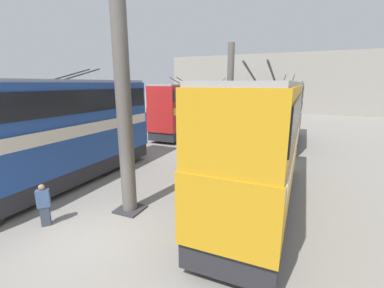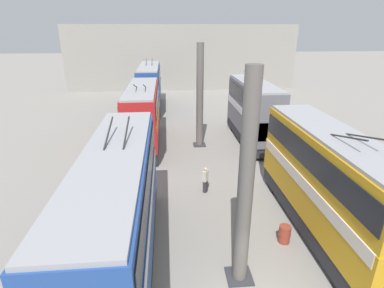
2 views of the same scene
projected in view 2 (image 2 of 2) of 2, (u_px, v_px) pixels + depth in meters
depot_back_wall at (183, 58)px, 46.46m from camera, size 0.50×36.00×9.88m
support_column_near at (245, 189)px, 10.58m from camera, size 1.03×1.03×8.35m
support_column_far at (200, 98)px, 24.12m from camera, size 1.03×1.03×8.35m
bus_left_near at (328, 178)px, 13.85m from camera, size 10.49×2.54×5.70m
bus_left_far at (253, 108)px, 25.50m from camera, size 9.15×2.54×5.79m
bus_right_near at (118, 206)px, 11.53m from camera, size 11.13×2.54×5.81m
bus_right_mid at (143, 113)px, 24.80m from camera, size 9.86×2.54×5.55m
bus_right_far at (150, 84)px, 36.41m from camera, size 10.79×2.54×5.77m
person_aisle_midway at (205, 179)px, 17.98m from camera, size 0.48×0.44×1.65m
oil_drum at (285, 234)px, 13.88m from camera, size 0.57×0.57×0.85m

